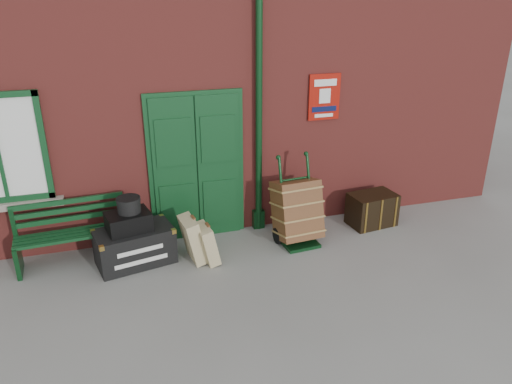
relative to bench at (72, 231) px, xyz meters
name	(u,v)px	position (x,y,z in m)	size (l,w,h in m)	color
ground	(243,281)	(2.14, -1.19, -0.47)	(80.00, 80.00, 0.00)	gray
station_building	(190,73)	(2.14, 2.31, 1.69)	(10.30, 4.30, 4.36)	maroon
bench	(72,231)	(0.00, 0.00, 0.00)	(1.53, 0.57, 0.93)	#103D1C
houdini_trunk	(135,246)	(0.82, -0.30, -0.21)	(1.04, 0.57, 0.52)	black
strongbox	(128,222)	(0.77, -0.30, 0.18)	(0.57, 0.42, 0.26)	black
hatbox	(129,205)	(0.80, -0.27, 0.42)	(0.31, 0.31, 0.21)	black
suitcase_back	(193,239)	(1.62, -0.46, -0.13)	(0.18, 0.46, 0.64)	tan
suitcase_front	(207,244)	(1.80, -0.56, -0.18)	(0.17, 0.41, 0.55)	tan
porter_trolley	(297,211)	(3.22, -0.34, 0.04)	(0.69, 0.74, 1.32)	#0C3215
dark_trunk	(372,209)	(4.59, -0.15, -0.20)	(0.73, 0.48, 0.53)	black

